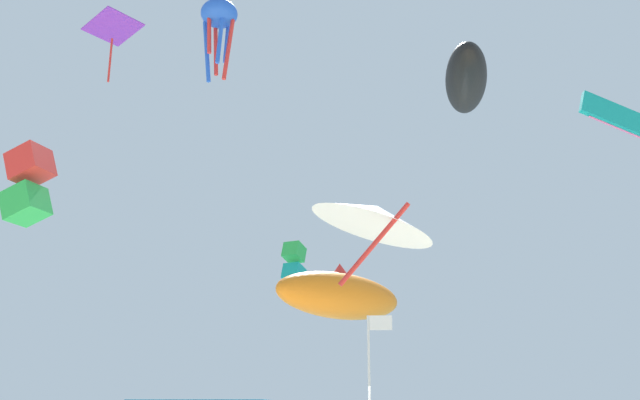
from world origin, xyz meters
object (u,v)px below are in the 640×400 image
object	(u,v)px
banner_flag	(372,388)
kite_octopus_blue	(219,18)
kite_parafoil_teal	(619,117)
kite_box_green	(294,263)
kite_delta_white	(375,217)
kite_box_red	(28,184)
kite_diamond_purple	(113,30)
kite_inflatable_black	(466,79)
kite_inflatable_orange	(340,295)

from	to	relation	value
banner_flag	kite_octopus_blue	xyz separation A→B (m)	(-6.27, 10.45, 16.26)
kite_parafoil_teal	kite_box_green	size ratio (longest dim) A/B	1.68
banner_flag	kite_delta_white	world-z (taller)	kite_delta_white
banner_flag	kite_parafoil_teal	world-z (taller)	kite_parafoil_teal
banner_flag	kite_box_red	size ratio (longest dim) A/B	1.23
kite_delta_white	kite_diamond_purple	xyz separation A→B (m)	(-13.86, 10.08, 13.55)
banner_flag	kite_box_green	world-z (taller)	kite_box_green
kite_box_red	kite_octopus_blue	xyz separation A→B (m)	(7.76, 0.07, 7.70)
kite_octopus_blue	kite_delta_white	bearing A→B (deg)	-80.09
kite_diamond_purple	kite_box_green	bearing A→B (deg)	162.25
banner_flag	kite_inflatable_black	size ratio (longest dim) A/B	0.61
kite_inflatable_black	kite_diamond_purple	bearing A→B (deg)	-92.95
kite_box_green	kite_box_red	bearing A→B (deg)	78.24
kite_box_green	kite_inflatable_orange	bearing A→B (deg)	137.40
kite_delta_white	banner_flag	bearing A→B (deg)	179.44
kite_box_red	kite_delta_white	world-z (taller)	kite_box_red
banner_flag	kite_parafoil_teal	distance (m)	24.34
kite_box_red	kite_box_green	bearing A→B (deg)	159.39
banner_flag	kite_box_green	xyz separation A→B (m)	(-3.98, 23.97, 7.82)
banner_flag	kite_box_red	xyz separation A→B (m)	(-14.03, 10.38, 8.57)
banner_flag	kite_diamond_purple	world-z (taller)	kite_diamond_purple
kite_parafoil_teal	kite_diamond_purple	distance (m)	27.05
kite_box_red	kite_inflatable_black	xyz separation A→B (m)	(19.07, 3.30, 5.98)
banner_flag	kite_inflatable_orange	world-z (taller)	kite_inflatable_orange
kite_octopus_blue	kite_delta_white	xyz separation A→B (m)	(6.62, -3.69, -10.27)
kite_octopus_blue	kite_diamond_purple	size ratio (longest dim) A/B	1.07
kite_box_red	kite_parafoil_teal	bearing A→B (deg)	117.33
kite_diamond_purple	kite_box_green	xyz separation A→B (m)	(9.52, 7.12, -11.72)
kite_inflatable_orange	kite_parafoil_teal	bearing A→B (deg)	-48.66
kite_octopus_blue	kite_diamond_purple	world-z (taller)	kite_diamond_purple
kite_diamond_purple	kite_box_green	distance (m)	16.70
kite_inflatable_orange	kite_inflatable_black	world-z (taller)	kite_inflatable_black
kite_octopus_blue	kite_delta_white	size ratio (longest dim) A/B	0.84
kite_octopus_blue	kite_delta_white	distance (m)	12.77
kite_delta_white	kite_inflatable_black	xyz separation A→B (m)	(4.68, 6.92, 8.55)
kite_parafoil_teal	kite_diamond_purple	bearing A→B (deg)	165.69
kite_diamond_purple	kite_box_red	bearing A→B (deg)	30.82
kite_delta_white	kite_octopus_blue	bearing A→B (deg)	63.32
kite_inflatable_orange	kite_inflatable_black	xyz separation A→B (m)	(6.14, -3.40, 9.73)
kite_inflatable_orange	kite_delta_white	distance (m)	10.49
kite_parafoil_teal	kite_box_green	distance (m)	19.46
kite_box_red	kite_inflatable_black	world-z (taller)	kite_inflatable_black
kite_octopus_blue	kite_inflatable_black	distance (m)	11.89
kite_inflatable_black	kite_parafoil_teal	bearing A→B (deg)	112.16
kite_parafoil_teal	kite_inflatable_black	xyz separation A→B (m)	(-7.76, -2.14, 1.20)
kite_delta_white	kite_box_green	xyz separation A→B (m)	(-4.34, 17.21, 1.83)
kite_inflatable_orange	kite_parafoil_teal	world-z (taller)	kite_parafoil_teal
kite_parafoil_teal	kite_delta_white	size ratio (longest dim) A/B	0.91
kite_diamond_purple	kite_box_green	size ratio (longest dim) A/B	1.45
kite_diamond_purple	kite_delta_white	bearing A→B (deg)	89.40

